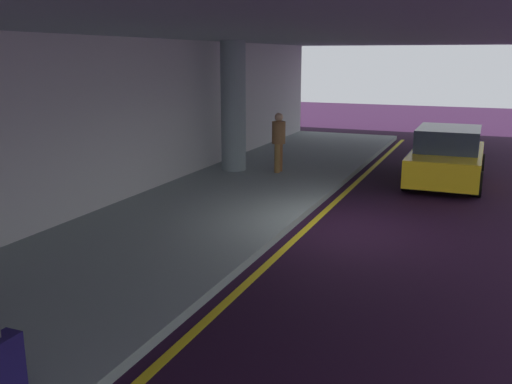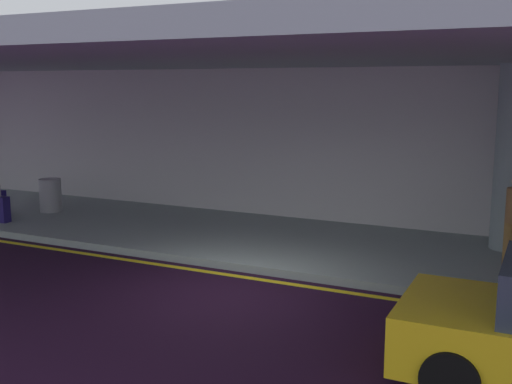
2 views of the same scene
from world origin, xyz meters
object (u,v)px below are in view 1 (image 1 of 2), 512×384
car_yellow_taxi (447,157)px  support_column_left_mid (233,107)px  suitcase_upright_primary (3,366)px  traveler_with_luggage (279,138)px

car_yellow_taxi → support_column_left_mid: bearing=-81.0°
support_column_left_mid → suitcase_upright_primary: (-11.11, -2.61, -1.51)m
support_column_left_mid → car_yellow_taxi: (1.24, -5.80, -1.26)m
car_yellow_taxi → traveler_with_luggage: traveler_with_luggage is taller
car_yellow_taxi → traveler_with_luggage: (-1.06, 4.48, 0.40)m
support_column_left_mid → suitcase_upright_primary: size_ratio=4.06×
suitcase_upright_primary → support_column_left_mid: bearing=10.7°
car_yellow_taxi → suitcase_upright_primary: 12.76m
car_yellow_taxi → traveler_with_luggage: 4.62m
car_yellow_taxi → traveler_with_luggage: size_ratio=2.44×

